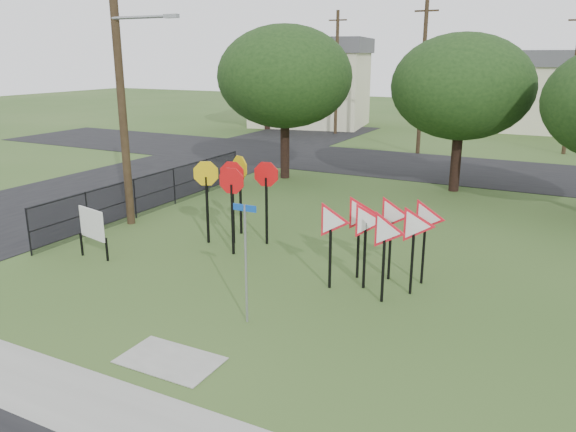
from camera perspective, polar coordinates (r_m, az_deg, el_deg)
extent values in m
plane|color=#2E4D1C|center=(13.46, -5.40, -9.81)|extent=(140.00, 140.00, 0.00)
cube|color=gray|center=(10.65, -18.28, -18.13)|extent=(30.00, 1.60, 0.02)
cube|color=black|center=(28.05, -15.15, 3.46)|extent=(8.00, 50.00, 0.02)
cube|color=black|center=(31.41, 14.69, 4.80)|extent=(60.00, 8.00, 0.02)
cube|color=gray|center=(11.75, -11.90, -14.15)|extent=(2.00, 1.20, 0.02)
cylinder|color=gray|center=(12.49, -4.30, -4.97)|extent=(0.06, 0.06, 2.76)
cube|color=#0E41A0|center=(12.09, -4.43, 0.83)|extent=(0.57, 0.02, 0.15)
cube|color=black|center=(17.91, -5.60, 0.54)|extent=(0.07, 0.07, 2.17)
cube|color=black|center=(17.78, -2.19, 0.49)|extent=(0.07, 0.07, 2.17)
cube|color=black|center=(16.93, -5.64, -0.38)|extent=(0.07, 0.07, 2.17)
cube|color=black|center=(18.07, -8.19, 0.59)|extent=(0.07, 0.07, 2.17)
cube|color=black|center=(18.88, -4.83, 1.37)|extent=(0.07, 0.07, 2.17)
cube|color=black|center=(14.49, 4.30, -4.03)|extent=(0.06, 0.06, 1.78)
cube|color=black|center=(14.57, 7.78, -4.02)|extent=(0.06, 0.06, 1.78)
cube|color=black|center=(13.84, 9.65, -5.21)|extent=(0.06, 0.06, 1.78)
cube|color=black|center=(15.22, 7.14, -3.11)|extent=(0.06, 0.06, 1.78)
cube|color=black|center=(15.26, 10.31, -3.21)|extent=(0.06, 0.06, 1.78)
cube|color=black|center=(14.43, 12.49, -4.47)|extent=(0.06, 0.06, 1.78)
cube|color=black|center=(15.15, 13.59, -3.54)|extent=(0.06, 0.06, 1.78)
cube|color=black|center=(18.05, -20.23, -2.71)|extent=(0.05, 0.05, 0.72)
cube|color=black|center=(17.33, -17.93, -3.25)|extent=(0.05, 0.05, 0.72)
cube|color=silver|center=(17.48, -19.32, -0.75)|extent=(1.20, 0.32, 0.92)
cylinder|color=#3A2B1A|center=(20.23, -16.71, 12.98)|extent=(0.28, 0.28, 10.00)
cylinder|color=gray|center=(19.36, -14.70, 18.95)|extent=(2.40, 0.10, 0.10)
cube|color=gray|center=(18.59, -11.77, 19.27)|extent=(0.50, 0.18, 0.12)
cylinder|color=#3A2B1A|center=(35.24, 13.49, 13.42)|extent=(0.24, 0.24, 9.00)
cube|color=#3A2B1A|center=(35.30, 13.91, 19.59)|extent=(1.40, 0.10, 0.10)
cylinder|color=#3A2B1A|center=(38.17, 26.97, 11.95)|extent=(0.24, 0.24, 8.50)
cylinder|color=#3A2B1A|center=(43.47, 4.96, 14.21)|extent=(0.24, 0.24, 9.00)
cube|color=#3A2B1A|center=(43.52, 5.08, 19.21)|extent=(1.40, 0.10, 0.10)
cylinder|color=black|center=(18.49, -24.85, -1.50)|extent=(0.05, 0.05, 1.50)
cylinder|color=black|center=(19.90, -19.71, 0.23)|extent=(0.05, 0.05, 1.50)
cylinder|color=black|center=(21.47, -15.29, 1.72)|extent=(0.05, 0.05, 1.50)
cylinder|color=black|center=(23.16, -11.48, 2.99)|extent=(0.05, 0.05, 1.50)
cylinder|color=black|center=(24.94, -8.19, 4.08)|extent=(0.05, 0.05, 1.50)
cylinder|color=black|center=(26.81, -5.35, 5.01)|extent=(0.05, 0.05, 1.50)
cube|color=black|center=(22.15, -13.43, 4.17)|extent=(0.03, 11.50, 0.03)
cube|color=black|center=(22.30, -13.31, 2.38)|extent=(0.03, 11.50, 0.03)
cube|color=black|center=(22.30, -13.31, 2.38)|extent=(0.01, 11.50, 1.50)
cube|color=beige|center=(48.81, 2.31, 12.68)|extent=(10.08, 8.46, 6.00)
cube|color=#4F4E54|center=(48.73, 2.36, 16.91)|extent=(10.58, 8.88, 1.20)
cube|color=beige|center=(50.32, 24.72, 10.80)|extent=(8.00, 8.00, 5.00)
cube|color=#4F4E54|center=(50.20, 25.14, 14.31)|extent=(8.40, 8.40, 1.20)
cylinder|color=black|center=(27.62, -0.31, 6.59)|extent=(0.44, 0.44, 2.62)
ellipsoid|color=black|center=(27.26, -0.33, 13.97)|extent=(6.40, 6.40, 4.80)
cylinder|color=black|center=(25.97, 16.66, 5.11)|extent=(0.44, 0.44, 2.45)
ellipsoid|color=black|center=(25.59, 17.26, 12.43)|extent=(6.00, 6.00, 4.50)
cylinder|color=black|center=(46.29, -2.13, 10.52)|extent=(0.44, 0.44, 2.80)
ellipsoid|color=black|center=(46.08, -2.18, 15.20)|extent=(6.80, 6.80, 5.10)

